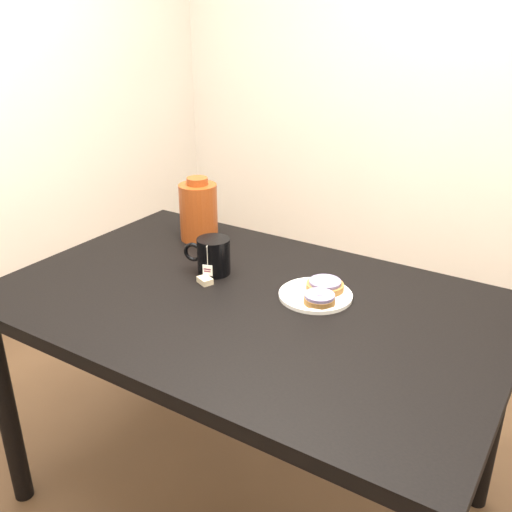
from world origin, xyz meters
name	(u,v)px	position (x,y,z in m)	size (l,w,h in m)	color
ground_plane	(249,498)	(0.00, 0.00, 0.00)	(4.00, 4.00, 0.00)	brown
wall_back	(462,38)	(0.00, 2.00, 1.35)	(3.50, 0.02, 2.70)	silver
table	(248,324)	(0.00, 0.00, 0.67)	(1.40, 0.90, 0.75)	black
plate	(315,295)	(0.16, 0.11, 0.76)	(0.21, 0.21, 0.02)	white
bagel_back	(325,285)	(0.17, 0.14, 0.77)	(0.14, 0.14, 0.03)	brown
bagel_front	(319,299)	(0.19, 0.06, 0.77)	(0.12, 0.12, 0.03)	brown
mug	(213,256)	(-0.18, 0.08, 0.81)	(0.16, 0.12, 0.11)	black
teabag_pouch	(205,280)	(-0.16, 0.01, 0.76)	(0.04, 0.03, 0.02)	#C6B793
bagel_package	(198,211)	(-0.39, 0.28, 0.85)	(0.14, 0.14, 0.22)	#65240D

